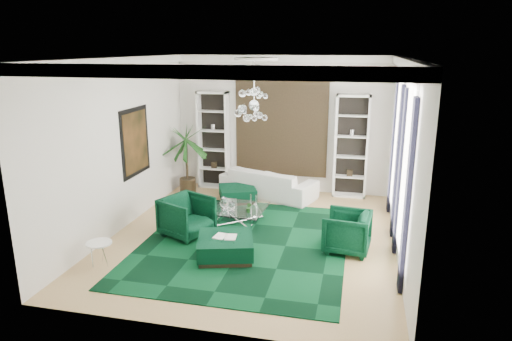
% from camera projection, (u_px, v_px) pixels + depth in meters
% --- Properties ---
extents(floor, '(6.00, 7.00, 0.02)m').
position_uv_depth(floor, '(253.00, 237.00, 9.98)').
color(floor, tan).
rests_on(floor, ground).
extents(ceiling, '(6.00, 7.00, 0.02)m').
position_uv_depth(ceiling, '(253.00, 57.00, 8.98)').
color(ceiling, white).
rests_on(ceiling, ground).
extents(wall_back, '(6.00, 0.02, 3.80)m').
position_uv_depth(wall_back, '(282.00, 124.00, 12.78)').
color(wall_back, silver).
rests_on(wall_back, ground).
extents(wall_front, '(6.00, 0.02, 3.80)m').
position_uv_depth(wall_front, '(193.00, 208.00, 6.18)').
color(wall_front, silver).
rests_on(wall_front, ground).
extents(wall_left, '(0.02, 7.00, 3.80)m').
position_uv_depth(wall_left, '(121.00, 145.00, 10.13)').
color(wall_left, silver).
rests_on(wall_left, ground).
extents(wall_right, '(0.02, 7.00, 3.80)m').
position_uv_depth(wall_right, '(404.00, 159.00, 8.83)').
color(wall_right, silver).
rests_on(wall_right, ground).
extents(crown_molding, '(6.00, 7.00, 0.18)m').
position_uv_depth(crown_molding, '(253.00, 63.00, 9.01)').
color(crown_molding, white).
rests_on(crown_molding, ceiling).
extents(ceiling_medallion, '(0.90, 0.90, 0.05)m').
position_uv_depth(ceiling_medallion, '(256.00, 59.00, 9.27)').
color(ceiling_medallion, white).
rests_on(ceiling_medallion, ceiling).
extents(tapestry, '(2.50, 0.06, 2.80)m').
position_uv_depth(tapestry, '(281.00, 125.00, 12.73)').
color(tapestry, black).
rests_on(tapestry, wall_back).
extents(shelving_left, '(0.90, 0.38, 2.80)m').
position_uv_depth(shelving_left, '(214.00, 140.00, 13.14)').
color(shelving_left, white).
rests_on(shelving_left, floor).
extents(shelving_right, '(0.90, 0.38, 2.80)m').
position_uv_depth(shelving_right, '(351.00, 147.00, 12.30)').
color(shelving_right, white).
rests_on(shelving_right, floor).
extents(painting, '(0.04, 1.30, 1.60)m').
position_uv_depth(painting, '(136.00, 142.00, 10.70)').
color(painting, black).
rests_on(painting, wall_left).
extents(window_near, '(0.03, 1.10, 2.90)m').
position_uv_depth(window_near, '(407.00, 171.00, 7.99)').
color(window_near, white).
rests_on(window_near, wall_right).
extents(curtain_near_a, '(0.07, 0.30, 3.25)m').
position_uv_depth(curtain_near_a, '(407.00, 199.00, 7.33)').
color(curtain_near_a, black).
rests_on(curtain_near_a, floor).
extents(curtain_near_b, '(0.07, 0.30, 3.25)m').
position_uv_depth(curtain_near_b, '(400.00, 173.00, 8.79)').
color(curtain_near_b, black).
rests_on(curtain_near_b, floor).
extents(window_far, '(0.03, 1.10, 2.90)m').
position_uv_depth(window_far, '(397.00, 144.00, 10.24)').
color(window_far, white).
rests_on(window_far, wall_right).
extents(curtain_far_a, '(0.07, 0.30, 3.25)m').
position_uv_depth(curtain_far_a, '(397.00, 163.00, 9.58)').
color(curtain_far_a, black).
rests_on(curtain_far_a, floor).
extents(curtain_far_b, '(0.07, 0.30, 3.25)m').
position_uv_depth(curtain_far_b, '(393.00, 147.00, 11.05)').
color(curtain_far_b, black).
rests_on(curtain_far_b, floor).
extents(rug, '(4.20, 5.00, 0.02)m').
position_uv_depth(rug, '(245.00, 243.00, 9.62)').
color(rug, black).
rests_on(rug, floor).
extents(sofa, '(2.83, 1.85, 0.77)m').
position_uv_depth(sofa, '(268.00, 183.00, 12.58)').
color(sofa, silver).
rests_on(sofa, floor).
extents(armchair_left, '(1.26, 1.25, 0.88)m').
position_uv_depth(armchair_left, '(187.00, 216.00, 9.92)').
color(armchair_left, black).
rests_on(armchair_left, floor).
extents(armchair_right, '(1.00, 0.98, 0.82)m').
position_uv_depth(armchair_right, '(347.00, 232.00, 9.17)').
color(armchair_right, black).
rests_on(armchair_right, floor).
extents(coffee_table, '(1.27, 1.27, 0.41)m').
position_uv_depth(coffee_table, '(239.00, 216.00, 10.58)').
color(coffee_table, white).
rests_on(coffee_table, floor).
extents(ottoman_side, '(1.20, 1.20, 0.41)m').
position_uv_depth(ottoman_side, '(238.00, 194.00, 12.14)').
color(ottoman_side, black).
rests_on(ottoman_side, floor).
extents(ottoman_front, '(1.31, 1.31, 0.42)m').
position_uv_depth(ottoman_front, '(226.00, 247.00, 8.94)').
color(ottoman_front, black).
rests_on(ottoman_front, floor).
extents(book, '(0.45, 0.30, 0.03)m').
position_uv_depth(book, '(225.00, 236.00, 8.88)').
color(book, white).
rests_on(book, ottoman_front).
extents(side_table, '(0.63, 0.63, 0.46)m').
position_uv_depth(side_table, '(100.00, 254.00, 8.59)').
color(side_table, white).
rests_on(side_table, floor).
extents(palm, '(1.67, 1.67, 2.48)m').
position_uv_depth(palm, '(186.00, 150.00, 12.67)').
color(palm, '#1A4717').
rests_on(palm, floor).
extents(chandelier, '(1.11, 1.11, 0.78)m').
position_uv_depth(chandelier, '(254.00, 105.00, 9.29)').
color(chandelier, white).
rests_on(chandelier, ceiling).
extents(table_plant, '(0.16, 0.14, 0.24)m').
position_uv_depth(table_plant, '(249.00, 207.00, 10.19)').
color(table_plant, '#1A4717').
rests_on(table_plant, coffee_table).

